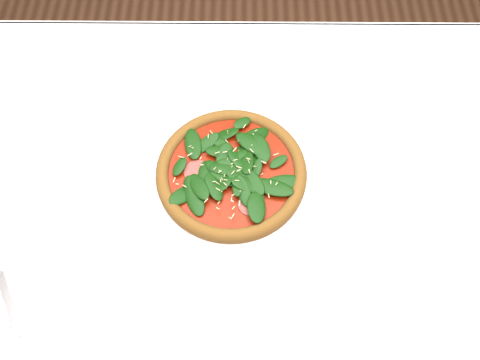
{
  "coord_description": "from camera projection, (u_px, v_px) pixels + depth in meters",
  "views": [
    {
      "loc": [
        -0.03,
        -0.47,
        1.59
      ],
      "look_at": [
        -0.03,
        -0.0,
        0.77
      ],
      "focal_mm": 40.0,
      "sensor_mm": 36.0,
      "label": 1
    }
  ],
  "objects": [
    {
      "name": "ground",
      "position": [
        250.0,
        303.0,
        1.62
      ],
      "size": [
        6.0,
        6.0,
        0.0
      ],
      "primitive_type": "plane",
      "color": "brown",
      "rests_on": "ground"
    },
    {
      "name": "fork",
      "position": [
        5.0,
        289.0,
        0.86
      ],
      "size": [
        0.09,
        0.14,
        0.0
      ],
      "rotation": [
        0.0,
        0.0,
        0.49
      ],
      "color": "silver",
      "rests_on": "napkin"
    },
    {
      "name": "plate",
      "position": [
        231.0,
        176.0,
        0.97
      ],
      "size": [
        0.31,
        0.31,
        0.01
      ],
      "color": "white",
      "rests_on": "dining_table"
    },
    {
      "name": "napkin",
      "position": [
        11.0,
        305.0,
        0.85
      ],
      "size": [
        0.16,
        0.13,
        0.01
      ],
      "primitive_type": "cube",
      "rotation": [
        0.0,
        0.0,
        0.56
      ],
      "color": "white",
      "rests_on": "dining_table"
    },
    {
      "name": "saucer_far",
      "position": [
        421.0,
        78.0,
        1.08
      ],
      "size": [
        0.14,
        0.14,
        0.01
      ],
      "color": "white",
      "rests_on": "dining_table"
    },
    {
      "name": "pizza",
      "position": [
        231.0,
        171.0,
        0.95
      ],
      "size": [
        0.36,
        0.36,
        0.03
      ],
      "rotation": [
        0.0,
        0.0,
        -0.42
      ],
      "color": "brown",
      "rests_on": "plate"
    },
    {
      "name": "dining_table",
      "position": [
        256.0,
        208.0,
        1.05
      ],
      "size": [
        1.21,
        0.81,
        0.75
      ],
      "color": "white",
      "rests_on": "ground"
    }
  ]
}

